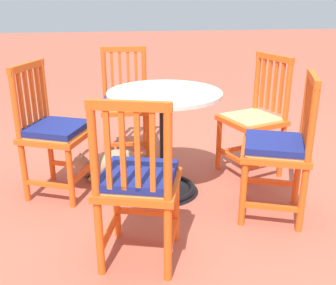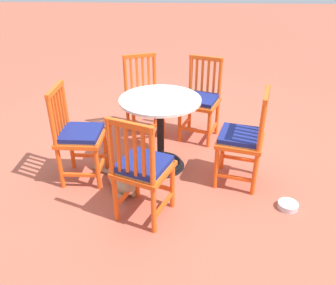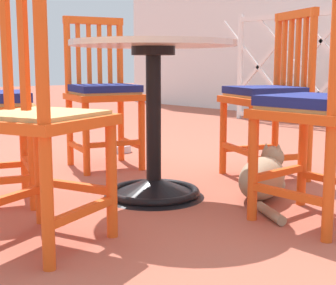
# 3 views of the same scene
# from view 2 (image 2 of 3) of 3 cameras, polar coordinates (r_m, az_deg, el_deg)

# --- Properties ---
(ground_plane) EXTENTS (24.00, 24.00, 0.00)m
(ground_plane) POSITION_cam_2_polar(r_m,az_deg,el_deg) (3.71, -0.75, -2.20)
(ground_plane) COLOR #AD5642
(cafe_table) EXTENTS (0.76, 0.76, 0.73)m
(cafe_table) POSITION_cam_2_polar(r_m,az_deg,el_deg) (3.40, -1.22, 0.26)
(cafe_table) COLOR black
(cafe_table) RESTS_ON ground_plane
(orange_chair_near_fence) EXTENTS (0.51, 0.51, 0.91)m
(orange_chair_near_fence) POSITION_cam_2_polar(r_m,az_deg,el_deg) (3.91, 5.31, 6.80)
(orange_chair_near_fence) COLOR #EA5619
(orange_chair_near_fence) RESTS_ON ground_plane
(orange_chair_facing_out) EXTENTS (0.51, 0.51, 0.91)m
(orange_chair_facing_out) POSITION_cam_2_polar(r_m,az_deg,el_deg) (4.00, -4.00, 7.17)
(orange_chair_facing_out) COLOR #EA5619
(orange_chair_facing_out) RESTS_ON ground_plane
(orange_chair_tucked_in) EXTENTS (0.40, 0.40, 0.91)m
(orange_chair_tucked_in) POSITION_cam_2_polar(r_m,az_deg,el_deg) (3.25, -14.47, 1.02)
(orange_chair_tucked_in) COLOR #EA5619
(orange_chair_tucked_in) RESTS_ON ground_plane
(orange_chair_by_planter) EXTENTS (0.52, 0.52, 0.91)m
(orange_chair_by_planter) POSITION_cam_2_polar(r_m,az_deg,el_deg) (2.69, -4.25, -4.36)
(orange_chair_by_planter) COLOR #EA5619
(orange_chair_by_planter) RESTS_ON ground_plane
(orange_chair_at_corner) EXTENTS (0.49, 0.49, 0.91)m
(orange_chair_at_corner) POSITION_cam_2_polar(r_m,az_deg,el_deg) (3.16, 12.16, 0.52)
(orange_chair_at_corner) COLOR #EA5619
(orange_chair_at_corner) RESTS_ON ground_plane
(tabby_cat) EXTENTS (0.52, 0.60, 0.23)m
(tabby_cat) POSITION_cam_2_polar(r_m,az_deg,el_deg) (3.20, -7.65, -6.13)
(tabby_cat) COLOR #9E896B
(tabby_cat) RESTS_ON ground_plane
(pet_water_bowl) EXTENTS (0.17, 0.17, 0.05)m
(pet_water_bowl) POSITION_cam_2_polar(r_m,az_deg,el_deg) (3.16, 19.08, -9.74)
(pet_water_bowl) COLOR silver
(pet_water_bowl) RESTS_ON ground_plane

